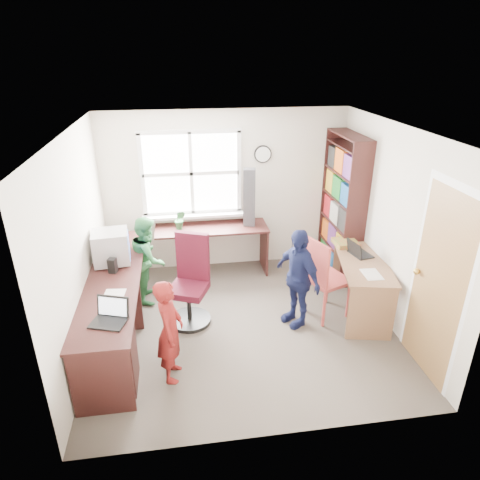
{
  "coord_description": "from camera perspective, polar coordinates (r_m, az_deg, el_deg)",
  "views": [
    {
      "loc": [
        -0.7,
        -4.39,
        3.17
      ],
      "look_at": [
        0.0,
        0.25,
        1.05
      ],
      "focal_mm": 32.0,
      "sensor_mm": 36.0,
      "label": 1
    }
  ],
  "objects": [
    {
      "name": "speaker_a",
      "position": [
        5.23,
        -16.63,
        -3.28
      ],
      "size": [
        0.11,
        0.11,
        0.18
      ],
      "rotation": [
        0.0,
        0.0,
        -0.28
      ],
      "color": "black",
      "rests_on": "l_desk"
    },
    {
      "name": "laptop_right",
      "position": [
        5.7,
        15.47,
        -1.54
      ],
      "size": [
        0.31,
        0.34,
        0.2
      ],
      "rotation": [
        0.0,
        0.0,
        1.79
      ],
      "color": "black",
      "rests_on": "right_desk"
    },
    {
      "name": "paper_a",
      "position": [
        4.78,
        -16.53,
        -7.24
      ],
      "size": [
        0.25,
        0.33,
        0.0
      ],
      "rotation": [
        0.0,
        0.0,
        -0.1
      ],
      "color": "beige",
      "rests_on": "l_desk"
    },
    {
      "name": "right_desk",
      "position": [
        5.66,
        16.0,
        -4.59
      ],
      "size": [
        0.83,
        1.35,
        0.72
      ],
      "rotation": [
        0.0,
        0.0,
        -0.21
      ],
      "color": "brown",
      "rests_on": "ground"
    },
    {
      "name": "paper_b",
      "position": [
        5.29,
        17.15,
        -4.39
      ],
      "size": [
        0.21,
        0.29,
        0.0
      ],
      "rotation": [
        0.0,
        0.0,
        -0.04
      ],
      "color": "beige",
      "rests_on": "right_desk"
    },
    {
      "name": "wooden_chair",
      "position": [
        5.42,
        10.98,
        -4.69
      ],
      "size": [
        0.61,
        0.61,
        1.08
      ],
      "rotation": [
        0.0,
        0.0,
        0.38
      ],
      "color": "#B7423D",
      "rests_on": "ground"
    },
    {
      "name": "l_desk",
      "position": [
        4.96,
        -14.37,
        -9.73
      ],
      "size": [
        2.38,
        2.95,
        0.75
      ],
      "color": "#351715",
      "rests_on": "ground"
    },
    {
      "name": "bookshelf",
      "position": [
        6.43,
        13.46,
        3.9
      ],
      "size": [
        0.3,
        1.02,
        2.1
      ],
      "color": "#351715",
      "rests_on": "ground"
    },
    {
      "name": "potted_plant",
      "position": [
        6.24,
        -8.02,
        2.68
      ],
      "size": [
        0.19,
        0.17,
        0.29
      ],
      "primitive_type": "imported",
      "rotation": [
        0.0,
        0.0,
        -0.31
      ],
      "color": "#2C6F39",
      "rests_on": "l_desk"
    },
    {
      "name": "person_red",
      "position": [
        4.45,
        -9.33,
        -11.88
      ],
      "size": [
        0.32,
        0.44,
        1.13
      ],
      "primitive_type": "imported",
      "rotation": [
        0.0,
        0.0,
        1.45
      ],
      "color": "maroon",
      "rests_on": "ground"
    },
    {
      "name": "cd_tower",
      "position": [
        6.24,
        1.25,
        5.69
      ],
      "size": [
        0.2,
        0.18,
        0.85
      ],
      "rotation": [
        0.0,
        0.0,
        -0.2
      ],
      "color": "black",
      "rests_on": "l_desk"
    },
    {
      "name": "laptop_left",
      "position": [
        4.37,
        -16.9,
        -9.66
      ],
      "size": [
        0.4,
        0.36,
        0.22
      ],
      "rotation": [
        0.0,
        0.0,
        -0.32
      ],
      "color": "black",
      "rests_on": "l_desk"
    },
    {
      "name": "swivel_chair",
      "position": [
        5.34,
        -6.62,
        -5.99
      ],
      "size": [
        0.69,
        0.69,
        1.14
      ],
      "rotation": [
        0.0,
        0.0,
        -0.4
      ],
      "color": "black",
      "rests_on": "ground"
    },
    {
      "name": "room",
      "position": [
        4.95,
        0.39,
        1.05
      ],
      "size": [
        3.64,
        3.44,
        2.44
      ],
      "color": "#423A34",
      "rests_on": "ground"
    },
    {
      "name": "person_navy",
      "position": [
        5.22,
        7.64,
        -5.0
      ],
      "size": [
        0.59,
        0.8,
        1.27
      ],
      "primitive_type": "imported",
      "rotation": [
        0.0,
        0.0,
        -1.14
      ],
      "color": "#161C45",
      "rests_on": "ground"
    },
    {
      "name": "crt_monitor",
      "position": [
        5.41,
        -16.8,
        -0.94
      ],
      "size": [
        0.46,
        0.41,
        0.41
      ],
      "rotation": [
        0.0,
        0.0,
        0.1
      ],
      "color": "#B0AFB4",
      "rests_on": "l_desk"
    },
    {
      "name": "game_box",
      "position": [
        5.96,
        13.9,
        -0.35
      ],
      "size": [
        0.32,
        0.32,
        0.06
      ],
      "rotation": [
        0.0,
        0.0,
        0.05
      ],
      "color": "red",
      "rests_on": "right_desk"
    },
    {
      "name": "person_green",
      "position": [
        5.85,
        -12.11,
        -2.43
      ],
      "size": [
        0.48,
        0.6,
        1.18
      ],
      "primitive_type": "imported",
      "rotation": [
        0.0,
        0.0,
        1.52
      ],
      "color": "#2F773D",
      "rests_on": "ground"
    },
    {
      "name": "speaker_b",
      "position": [
        5.72,
        -15.89,
        -0.64
      ],
      "size": [
        0.12,
        0.12,
        0.19
      ],
      "rotation": [
        0.0,
        0.0,
        -0.23
      ],
      "color": "black",
      "rests_on": "l_desk"
    }
  ]
}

